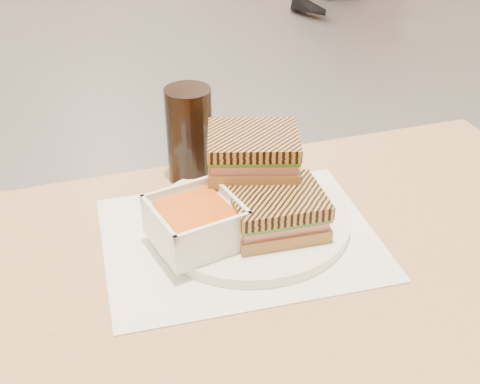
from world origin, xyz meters
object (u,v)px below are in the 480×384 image
object	(u,v)px
panini_lower	(277,211)
main_table	(207,377)
plate	(249,219)
cola_glass	(189,135)
soup_bowl	(196,224)

from	to	relation	value
panini_lower	main_table	bearing A→B (deg)	-142.04
plate	cola_glass	xyz separation A→B (m)	(-0.04, 0.15, 0.07)
main_table	cola_glass	xyz separation A→B (m)	(0.07, 0.30, 0.19)
plate	cola_glass	distance (m)	0.17
main_table	plate	world-z (taller)	plate
panini_lower	cola_glass	size ratio (longest dim) A/B	0.87
main_table	cola_glass	world-z (taller)	cola_glass
main_table	plate	distance (m)	0.22
main_table	cola_glass	distance (m)	0.36
soup_bowl	panini_lower	bearing A→B (deg)	-5.72
main_table	panini_lower	world-z (taller)	panini_lower
main_table	plate	size ratio (longest dim) A/B	4.33
cola_glass	panini_lower	bearing A→B (deg)	-71.69
main_table	cola_glass	bearing A→B (deg)	76.78
panini_lower	soup_bowl	bearing A→B (deg)	174.28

